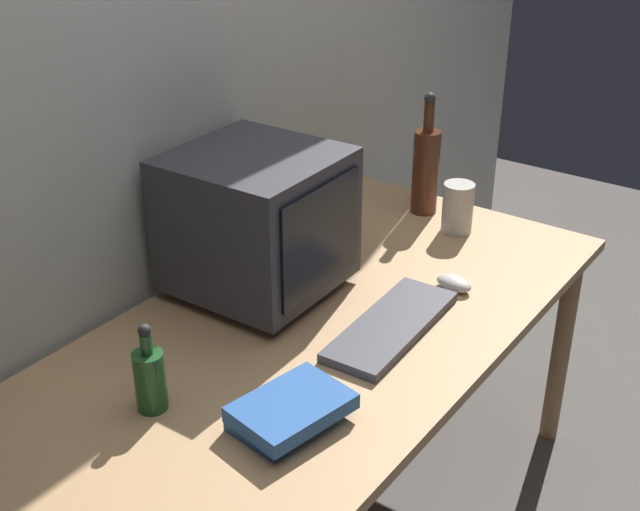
# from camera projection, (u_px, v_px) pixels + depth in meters

# --- Properties ---
(back_wall) EXTENTS (4.00, 0.08, 2.50)m
(back_wall) POSITION_uv_depth(u_px,v_px,m) (160.00, 67.00, 2.02)
(back_wall) COLOR beige
(back_wall) RESTS_ON ground
(desk) EXTENTS (1.68, 0.83, 0.70)m
(desk) POSITION_uv_depth(u_px,v_px,m) (320.00, 347.00, 2.06)
(desk) COLOR tan
(desk) RESTS_ON ground
(crt_monitor) EXTENTS (0.39, 0.40, 0.37)m
(crt_monitor) POSITION_uv_depth(u_px,v_px,m) (257.00, 222.00, 2.08)
(crt_monitor) COLOR #333338
(crt_monitor) RESTS_ON desk
(keyboard) EXTENTS (0.43, 0.17, 0.02)m
(keyboard) POSITION_uv_depth(u_px,v_px,m) (391.00, 326.00, 1.99)
(keyboard) COLOR #3F3F47
(keyboard) RESTS_ON desk
(computer_mouse) EXTENTS (0.07, 0.11, 0.04)m
(computer_mouse) POSITION_uv_depth(u_px,v_px,m) (454.00, 283.00, 2.16)
(computer_mouse) COLOR beige
(computer_mouse) RESTS_ON desk
(bottle_tall) EXTENTS (0.08, 0.08, 0.38)m
(bottle_tall) POSITION_uv_depth(u_px,v_px,m) (426.00, 168.00, 2.53)
(bottle_tall) COLOR #472314
(bottle_tall) RESTS_ON desk
(bottle_short) EXTENTS (0.06, 0.06, 0.20)m
(bottle_short) POSITION_uv_depth(u_px,v_px,m) (150.00, 378.00, 1.70)
(bottle_short) COLOR #1E4C23
(bottle_short) RESTS_ON desk
(book_stack) EXTENTS (0.25, 0.20, 0.06)m
(book_stack) POSITION_uv_depth(u_px,v_px,m) (288.00, 412.00, 1.67)
(book_stack) COLOR #28569E
(book_stack) RESTS_ON desk
(cd_spindle) EXTENTS (0.12, 0.12, 0.04)m
(cd_spindle) POSITION_uv_depth(u_px,v_px,m) (332.00, 232.00, 2.42)
(cd_spindle) COLOR #595B66
(cd_spindle) RESTS_ON desk
(metal_canister) EXTENTS (0.09, 0.09, 0.15)m
(metal_canister) POSITION_uv_depth(u_px,v_px,m) (458.00, 208.00, 2.44)
(metal_canister) COLOR #B7B2A8
(metal_canister) RESTS_ON desk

